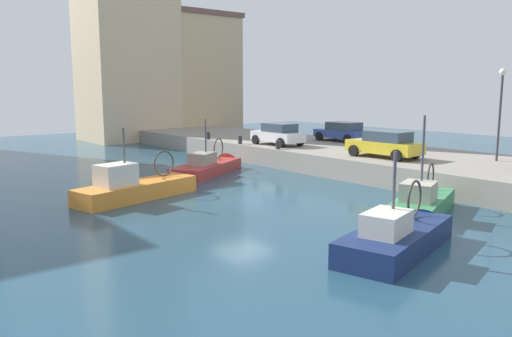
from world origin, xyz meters
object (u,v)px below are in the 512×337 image
(mooring_bollard_mid, at_px, (240,140))
(quay_streetlamp, at_px, (501,99))
(fishing_boat_red, at_px, (210,171))
(parked_car_yellow, at_px, (385,144))
(mooring_bollard_south, at_px, (278,145))
(parked_car_blue, at_px, (342,131))
(mooring_bollard_north, at_px, (208,136))
(fishing_boat_green, at_px, (423,210))
(parked_car_white, at_px, (278,134))
(fishing_boat_orange, at_px, (141,194))
(fishing_boat_navy, at_px, (400,246))

(mooring_bollard_mid, relative_size, quay_streetlamp, 0.11)
(fishing_boat_red, xyz_separation_m, parked_car_yellow, (6.42, -7.87, 1.85))
(parked_car_yellow, height_order, mooring_bollard_south, parked_car_yellow)
(parked_car_yellow, bearing_deg, parked_car_blue, 57.19)
(mooring_bollard_south, relative_size, mooring_bollard_north, 1.00)
(fishing_boat_green, xyz_separation_m, parked_car_white, (4.63, 14.37, 1.83))
(fishing_boat_orange, distance_m, mooring_bollard_south, 11.24)
(parked_car_blue, distance_m, parked_car_white, 5.40)
(mooring_bollard_south, bearing_deg, parked_car_yellow, -72.95)
(mooring_bollard_north, bearing_deg, fishing_boat_red, -122.65)
(parked_car_blue, bearing_deg, fishing_boat_orange, -168.57)
(mooring_bollard_north, distance_m, quay_streetlamp, 20.24)
(parked_car_yellow, height_order, parked_car_white, parked_car_yellow)
(fishing_boat_orange, bearing_deg, fishing_boat_green, -51.75)
(fishing_boat_red, bearing_deg, mooring_bollard_north, 57.35)
(parked_car_yellow, bearing_deg, fishing_boat_green, -131.01)
(mooring_bollard_south, distance_m, mooring_bollard_mid, 4.00)
(fishing_boat_green, relative_size, parked_car_blue, 1.45)
(parked_car_white, bearing_deg, fishing_boat_red, -174.40)
(mooring_bollard_south, distance_m, mooring_bollard_north, 8.00)
(quay_streetlamp, bearing_deg, fishing_boat_orange, 152.99)
(fishing_boat_orange, bearing_deg, parked_car_yellow, -16.78)
(fishing_boat_red, height_order, parked_car_yellow, fishing_boat_red)
(parked_car_yellow, bearing_deg, parked_car_white, 93.45)
(quay_streetlamp, bearing_deg, mooring_bollard_mid, 110.39)
(parked_car_white, height_order, mooring_bollard_south, parked_car_white)
(parked_car_yellow, distance_m, parked_car_white, 8.47)
(mooring_bollard_north, bearing_deg, fishing_boat_navy, -108.90)
(fishing_boat_navy, distance_m, mooring_bollard_north, 24.22)
(mooring_bollard_mid, bearing_deg, parked_car_yellow, -79.14)
(fishing_boat_navy, height_order, fishing_boat_green, fishing_boat_green)
(fishing_boat_red, xyz_separation_m, mooring_bollard_north, (4.37, 6.82, 1.38))
(fishing_boat_orange, height_order, mooring_bollard_mid, fishing_boat_orange)
(parked_car_yellow, height_order, mooring_bollard_north, parked_car_yellow)
(fishing_boat_navy, height_order, mooring_bollard_mid, fishing_boat_navy)
(fishing_boat_navy, distance_m, mooring_bollard_south, 16.87)
(parked_car_yellow, xyz_separation_m, quay_streetlamp, (3.60, -4.51, 2.50))
(fishing_boat_red, height_order, fishing_boat_green, fishing_boat_green)
(mooring_bollard_south, relative_size, quay_streetlamp, 0.11)
(fishing_boat_navy, bearing_deg, parked_car_yellow, 39.64)
(mooring_bollard_mid, bearing_deg, fishing_boat_red, -147.18)
(mooring_bollard_north, bearing_deg, fishing_boat_green, -98.53)
(fishing_boat_navy, bearing_deg, mooring_bollard_south, 62.24)
(fishing_boat_green, height_order, parked_car_blue, fishing_boat_green)
(parked_car_yellow, distance_m, mooring_bollard_mid, 10.90)
(fishing_boat_navy, distance_m, mooring_bollard_mid, 20.48)
(mooring_bollard_north, relative_size, quay_streetlamp, 0.11)
(fishing_boat_orange, bearing_deg, quay_streetlamp, -27.01)
(fishing_boat_green, relative_size, mooring_bollard_south, 10.63)
(fishing_boat_navy, relative_size, mooring_bollard_mid, 11.59)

